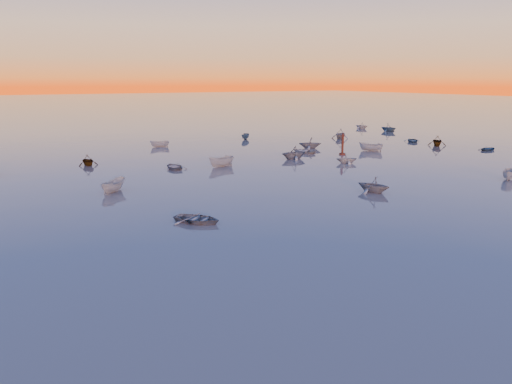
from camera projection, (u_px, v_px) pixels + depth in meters
ground at (104, 134)px, 109.84m from camera, size 600.00×600.00×0.00m
moored_fleet at (181, 165)px, 69.94m from camera, size 124.00×58.00×1.20m
boat_near_left at (197, 222)px, 42.06m from camera, size 4.26×3.84×1.02m
boat_near_center at (114, 192)px, 53.42m from camera, size 3.83×3.96×1.34m
boat_near_right at (373, 192)px, 53.22m from camera, size 4.09×2.91×1.31m
channel_marker at (343, 146)px, 79.32m from camera, size 1.00×1.00×3.57m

